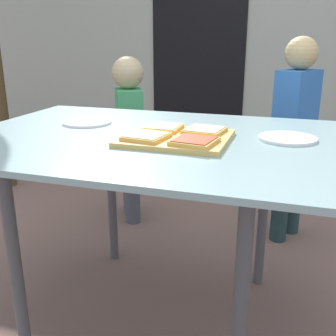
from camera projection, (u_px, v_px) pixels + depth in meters
The scene contains 13 objects.
ground_plane at pixel (158, 315), 1.63m from camera, with size 16.00×16.00×0.00m, color #765951.
house_wall_back at pixel (253, 13), 3.69m from camera, with size 8.00×0.20×2.57m, color #ADB2A8.
house_door at pixel (198, 45), 3.82m from camera, with size 0.90×0.02×2.00m, color black.
dining_table at pixel (157, 156), 1.43m from camera, with size 1.39×0.96×0.75m.
cutting_board at pixel (176, 138), 1.35m from camera, with size 0.35×0.31×0.02m, color tan.
pizza_slice_far_right at pixel (205, 130), 1.39m from camera, with size 0.14×0.15×0.02m.
pizza_slice_far_left at pixel (162, 128), 1.43m from camera, with size 0.13×0.13×0.02m.
pizza_slice_near_right at pixel (195, 141), 1.24m from camera, with size 0.14×0.15×0.02m.
pizza_slice_near_left at pixel (148, 136), 1.30m from camera, with size 0.14×0.15×0.02m.
plate_white_right at pixel (287, 138), 1.36m from camera, with size 0.19×0.19×0.01m, color white.
plate_white_left at pixel (87, 122), 1.61m from camera, with size 0.19×0.19×0.01m, color white.
child_left at pixel (129, 128), 2.36m from camera, with size 0.24×0.28×0.98m.
child_right at pixel (294, 129), 2.11m from camera, with size 0.23×0.28×1.08m.
Camera 1 is at (0.45, -1.29, 1.08)m, focal length 43.11 mm.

